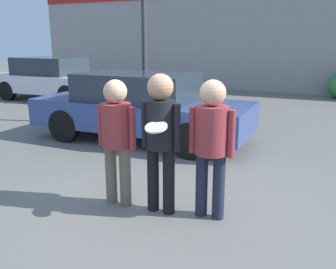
% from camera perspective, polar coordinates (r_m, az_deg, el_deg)
% --- Properties ---
extents(ground_plane, '(56.00, 56.00, 0.00)m').
position_cam_1_polar(ground_plane, '(4.99, -0.22, -11.33)').
color(ground_plane, '#66635E').
extents(storefront_building, '(24.00, 0.22, 4.14)m').
position_cam_1_polar(storefront_building, '(15.99, 18.18, 13.52)').
color(storefront_building, gray).
rests_on(storefront_building, ground).
extents(person_left, '(0.55, 0.38, 1.67)m').
position_cam_1_polar(person_left, '(4.87, -7.84, 0.44)').
color(person_left, '#665B4C').
rests_on(person_left, ground).
extents(person_middle_with_frisbee, '(0.52, 0.56, 1.77)m').
position_cam_1_polar(person_middle_with_frisbee, '(4.58, -1.14, 0.49)').
color(person_middle_with_frisbee, black).
rests_on(person_middle_with_frisbee, ground).
extents(person_right, '(0.57, 0.40, 1.72)m').
position_cam_1_polar(person_right, '(4.48, 6.66, -0.33)').
color(person_right, '#1E2338').
rests_on(person_right, ground).
extents(parked_car_near, '(4.70, 1.80, 1.45)m').
position_cam_1_polar(parked_car_near, '(8.11, -4.23, 4.27)').
color(parked_car_near, '#334784').
rests_on(parked_car_near, ground).
extents(parked_car_far, '(4.34, 1.93, 1.52)m').
position_cam_1_polar(parked_car_far, '(14.33, -17.29, 8.18)').
color(parked_car_far, silver).
rests_on(parked_car_far, ground).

